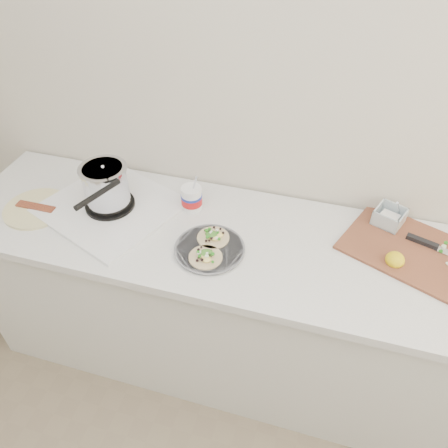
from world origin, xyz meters
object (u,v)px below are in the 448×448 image
(cutboard, at_px, (412,245))
(tub, at_px, (192,196))
(stove, at_px, (108,193))
(taco_plate, at_px, (209,247))
(bacon_plate, at_px, (36,208))

(cutboard, bearing_deg, tub, -157.48)
(stove, xyz_separation_m, tub, (0.34, 0.10, -0.02))
(taco_plate, height_order, tub, tub)
(cutboard, bearing_deg, taco_plate, -140.82)
(tub, xyz_separation_m, cutboard, (0.91, 0.00, -0.05))
(tub, bearing_deg, cutboard, 0.15)
(bacon_plate, bearing_deg, cutboard, 7.36)
(stove, distance_m, taco_plate, 0.51)
(taco_plate, relative_size, bacon_plate, 1.01)
(cutboard, bearing_deg, bacon_plate, -150.27)
(tub, bearing_deg, taco_plate, -56.75)
(stove, relative_size, cutboard, 1.09)
(taco_plate, distance_m, bacon_plate, 0.80)
(stove, distance_m, bacon_plate, 0.33)
(stove, bearing_deg, cutboard, 26.22)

